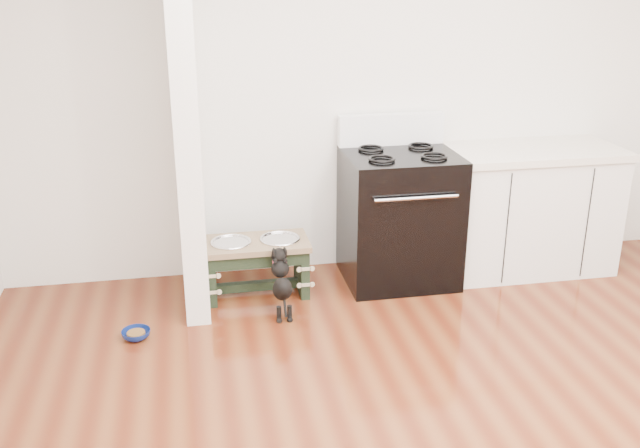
{
  "coord_description": "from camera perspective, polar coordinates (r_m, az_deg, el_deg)",
  "views": [
    {
      "loc": [
        -1.18,
        -2.34,
        2.16
      ],
      "look_at": [
        -0.39,
        1.76,
        0.61
      ],
      "focal_mm": 40.0,
      "sensor_mm": 36.0,
      "label": 1
    }
  ],
  "objects": [
    {
      "name": "room_shell",
      "position": [
        2.68,
        15.64,
        8.03
      ],
      "size": [
        5.0,
        5.0,
        5.0
      ],
      "color": "silver",
      "rests_on": "ground"
    },
    {
      "name": "partition_wall",
      "position": [
        4.52,
        -10.81,
        9.74
      ],
      "size": [
        0.15,
        0.8,
        2.7
      ],
      "primitive_type": "cube",
      "color": "silver",
      "rests_on": "ground"
    },
    {
      "name": "oven_range",
      "position": [
        5.01,
        6.35,
        0.69
      ],
      "size": [
        0.76,
        0.69,
        1.14
      ],
      "color": "black",
      "rests_on": "ground"
    },
    {
      "name": "puppy",
      "position": [
        4.56,
        -3.1,
        -4.55
      ],
      "size": [
        0.12,
        0.36,
        0.43
      ],
      "color": "black",
      "rests_on": "ground"
    },
    {
      "name": "cabinet_run",
      "position": [
        5.4,
        16.29,
        1.15
      ],
      "size": [
        1.24,
        0.64,
        0.91
      ],
      "color": "silver",
      "rests_on": "ground"
    },
    {
      "name": "floor_bowl",
      "position": [
        4.5,
        -14.5,
        -8.54
      ],
      "size": [
        0.23,
        0.23,
        0.05
      ],
      "rotation": [
        0.0,
        0.0,
        0.43
      ],
      "color": "navy",
      "rests_on": "ground"
    },
    {
      "name": "dog_feeder",
      "position": [
        4.83,
        -5.12,
        -2.62
      ],
      "size": [
        0.71,
        0.38,
        0.4
      ],
      "color": "black",
      "rests_on": "ground"
    }
  ]
}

